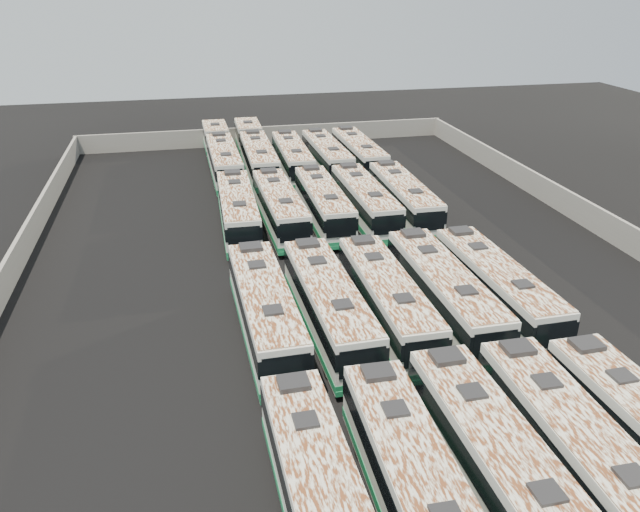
{
  "coord_description": "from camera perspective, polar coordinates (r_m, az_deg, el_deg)",
  "views": [
    {
      "loc": [
        -9.96,
        -39.7,
        19.53
      ],
      "look_at": [
        -1.52,
        -1.37,
        1.6
      ],
      "focal_mm": 35.0,
      "sensor_mm": 36.0,
      "label": 1
    }
  ],
  "objects": [
    {
      "name": "ground",
      "position": [
        45.35,
        1.5,
        -0.96
      ],
      "size": [
        140.0,
        140.0,
        0.0
      ],
      "primitive_type": "plane",
      "color": "black",
      "rests_on": "ground"
    },
    {
      "name": "perimeter_wall",
      "position": [
        44.89,
        1.52,
        0.3
      ],
      "size": [
        45.2,
        73.2,
        2.2
      ],
      "color": "gray",
      "rests_on": "ground"
    },
    {
      "name": "bus_front_far_left",
      "position": [
        24.63,
        0.15,
        -21.48
      ],
      "size": [
        2.86,
        12.55,
        3.53
      ],
      "rotation": [
        0.0,
        0.0,
        0.02
      ],
      "color": "silver",
      "rests_on": "ground"
    },
    {
      "name": "bus_front_left",
      "position": [
        25.29,
        8.72,
        -20.25
      ],
      "size": [
        2.93,
        12.72,
        3.57
      ],
      "rotation": [
        0.0,
        0.0,
        -0.02
      ],
      "color": "silver",
      "rests_on": "ground"
    },
    {
      "name": "bus_front_center",
      "position": [
        26.6,
        16.18,
        -18.21
      ],
      "size": [
        2.95,
        13.13,
        3.69
      ],
      "rotation": [
        0.0,
        0.0,
        0.01
      ],
      "color": "silver",
      "rests_on": "ground"
    },
    {
      "name": "bus_front_right",
      "position": [
        28.21,
        22.53,
        -16.48
      ],
      "size": [
        2.88,
        13.01,
        3.66
      ],
      "rotation": [
        0.0,
        0.0,
        -0.01
      ],
      "color": "silver",
      "rests_on": "ground"
    },
    {
      "name": "bus_midfront_far_left",
      "position": [
        35.91,
        -5.03,
        -4.99
      ],
      "size": [
        3.05,
        13.1,
        3.68
      ],
      "rotation": [
        0.0,
        0.0,
        0.02
      ],
      "color": "silver",
      "rests_on": "ground"
    },
    {
      "name": "bus_midfront_left",
      "position": [
        36.3,
        0.81,
        -4.55
      ],
      "size": [
        3.09,
        13.11,
        3.68
      ],
      "rotation": [
        0.0,
        0.0,
        0.03
      ],
      "color": "silver",
      "rests_on": "ground"
    },
    {
      "name": "bus_midfront_center",
      "position": [
        37.21,
        6.12,
        -3.99
      ],
      "size": [
        2.71,
        12.77,
        3.6
      ],
      "rotation": [
        0.0,
        0.0,
        -0.0
      ],
      "color": "silver",
      "rests_on": "ground"
    },
    {
      "name": "bus_midfront_right",
      "position": [
        38.43,
        11.21,
        -3.29
      ],
      "size": [
        2.84,
        13.12,
        3.7
      ],
      "rotation": [
        0.0,
        0.0,
        0.01
      ],
      "color": "silver",
      "rests_on": "ground"
    },
    {
      "name": "bus_midfront_far_right",
      "position": [
        39.99,
        15.79,
        -2.72
      ],
      "size": [
        2.97,
        12.76,
        3.58
      ],
      "rotation": [
        0.0,
        0.0,
        0.02
      ],
      "color": "silver",
      "rests_on": "ground"
    },
    {
      "name": "bus_midback_far_left",
      "position": [
        51.23,
        -7.52,
        4.14
      ],
      "size": [
        3.01,
        12.87,
        3.61
      ],
      "rotation": [
        0.0,
        0.0,
        -0.02
      ],
      "color": "silver",
      "rests_on": "ground"
    },
    {
      "name": "bus_midback_left",
      "position": [
        51.6,
        -3.69,
        4.43
      ],
      "size": [
        2.95,
        12.7,
        3.56
      ],
      "rotation": [
        0.0,
        0.0,
        0.02
      ],
      "color": "silver",
      "rests_on": "ground"
    },
    {
      "name": "bus_midback_center",
      "position": [
        52.39,
        0.31,
        4.79
      ],
      "size": [
        2.78,
        12.65,
        3.56
      ],
      "rotation": [
        0.0,
        0.0,
        -0.01
      ],
      "color": "silver",
      "rests_on": "ground"
    },
    {
      "name": "bus_midback_right",
      "position": [
        53.03,
        4.1,
        5.0
      ],
      "size": [
        2.79,
        12.77,
        3.6
      ],
      "rotation": [
        0.0,
        0.0,
        0.01
      ],
      "color": "silver",
      "rests_on": "ground"
    },
    {
      "name": "bus_midback_far_right",
      "position": [
        54.14,
        7.66,
        5.25
      ],
      "size": [
        2.91,
        12.78,
        3.59
      ],
      "rotation": [
        0.0,
        0.0,
        -0.02
      ],
      "color": "silver",
      "rests_on": "ground"
    },
    {
      "name": "bus_back_far_left",
      "position": [
        68.31,
        -9.02,
        9.25
      ],
      "size": [
        2.99,
        20.05,
        3.63
      ],
      "rotation": [
        0.0,
        0.0,
        0.01
      ],
      "color": "silver",
      "rests_on": "ground"
    },
    {
      "name": "bus_back_left",
      "position": [
        68.65,
        -5.95,
        9.52
      ],
      "size": [
        3.02,
        20.32,
        3.68
      ],
      "rotation": [
        0.0,
        0.0,
        -0.01
      ],
      "color": "silver",
      "rests_on": "ground"
    },
    {
      "name": "bus_back_center",
      "position": [
        65.76,
        -2.53,
        8.89
      ],
      "size": [
        2.9,
        12.6,
        3.54
      ],
      "rotation": [
        0.0,
        0.0,
        -0.02
      ],
      "color": "silver",
      "rests_on": "ground"
    },
    {
      "name": "bus_back_right",
      "position": [
        66.36,
        0.62,
        9.08
      ],
      "size": [
        2.89,
        12.72,
        3.57
      ],
      "rotation": [
        0.0,
        0.0,
        0.02
      ],
      "color": "silver",
      "rests_on": "ground"
    },
    {
      "name": "bus_back_far_right",
      "position": [
        67.17,
        3.55,
        9.25
      ],
      "size": [
        2.83,
        12.91,
        3.63
      ],
      "rotation": [
        0.0,
        0.0,
        0.01
      ],
      "color": "silver",
      "rests_on": "ground"
    }
  ]
}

